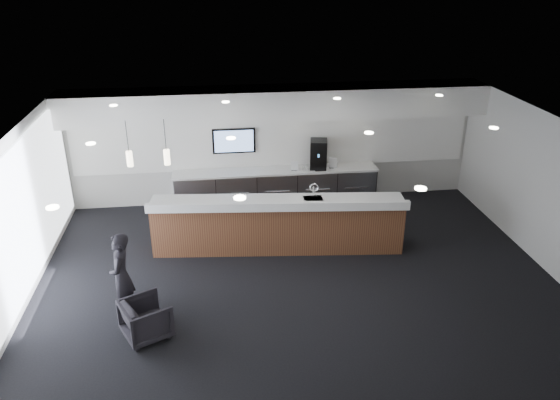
{
  "coord_description": "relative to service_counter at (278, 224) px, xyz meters",
  "views": [
    {
      "loc": [
        -1.49,
        -8.87,
        5.8
      ],
      "look_at": [
        -0.2,
        1.3,
        1.18
      ],
      "focal_mm": 35.0,
      "sensor_mm": 36.0,
      "label": 1
    }
  ],
  "objects": [
    {
      "name": "ceiling",
      "position": [
        0.23,
        -1.4,
        2.43
      ],
      "size": [
        10.0,
        8.0,
        0.02
      ],
      "primitive_type": "cube",
      "color": "black",
      "rests_on": "back_wall"
    },
    {
      "name": "pendant_right",
      "position": [
        -2.87,
        -0.6,
        1.68
      ],
      "size": [
        0.12,
        0.12,
        0.3
      ],
      "primitive_type": "cylinder",
      "color": "beige",
      "rests_on": "ceiling"
    },
    {
      "name": "back_wall",
      "position": [
        0.23,
        2.6,
        0.93
      ],
      "size": [
        10.0,
        0.02,
        3.0
      ],
      "primitive_type": "cube",
      "color": "silver",
      "rests_on": "ground"
    },
    {
      "name": "ground",
      "position": [
        0.23,
        -1.4,
        -0.57
      ],
      "size": [
        10.0,
        10.0,
        0.0
      ],
      "primitive_type": "plane",
      "color": "black",
      "rests_on": "ground"
    },
    {
      "name": "pendant_left",
      "position": [
        -2.17,
        -0.6,
        1.68
      ],
      "size": [
        0.12,
        0.12,
        0.3
      ],
      "primitive_type": "cylinder",
      "color": "beige",
      "rests_on": "ceiling"
    },
    {
      "name": "window_blinds_wall",
      "position": [
        -4.73,
        -1.4,
        0.93
      ],
      "size": [
        0.04,
        7.36,
        2.55
      ],
      "primitive_type": "cube",
      "color": "white",
      "rests_on": "left_wall"
    },
    {
      "name": "info_sign_right",
      "position": [
        1.65,
        2.17,
        0.51
      ],
      "size": [
        0.2,
        0.08,
        0.27
      ],
      "primitive_type": "cube",
      "rotation": [
        0.0,
        0.0,
        -0.31
      ],
      "color": "white",
      "rests_on": "back_credenza"
    },
    {
      "name": "cup_1",
      "position": [
        1.29,
        2.17,
        0.42
      ],
      "size": [
        0.13,
        0.13,
        0.09
      ],
      "primitive_type": "imported",
      "rotation": [
        0.0,
        0.0,
        0.65
      ],
      "color": "white",
      "rests_on": "back_credenza"
    },
    {
      "name": "info_sign_left",
      "position": [
        0.67,
        2.12,
        0.49
      ],
      "size": [
        0.17,
        0.04,
        0.24
      ],
      "primitive_type": "cube",
      "rotation": [
        0.0,
        0.0,
        -0.13
      ],
      "color": "white",
      "rests_on": "back_credenza"
    },
    {
      "name": "service_counter",
      "position": [
        0.0,
        0.0,
        0.0
      ],
      "size": [
        5.39,
        1.4,
        1.49
      ],
      "rotation": [
        0.0,
        0.0,
        -0.1
      ],
      "color": "#502A1A",
      "rests_on": "ground"
    },
    {
      "name": "wall_tv",
      "position": [
        -0.77,
        2.51,
        1.08
      ],
      "size": [
        1.05,
        0.08,
        0.62
      ],
      "color": "black",
      "rests_on": "back_wall"
    },
    {
      "name": "left_wall",
      "position": [
        -4.77,
        -1.4,
        0.93
      ],
      "size": [
        0.02,
        8.0,
        3.0
      ],
      "primitive_type": "cube",
      "color": "silver",
      "rests_on": "ground"
    },
    {
      "name": "right_wall",
      "position": [
        5.23,
        -1.4,
        0.93
      ],
      "size": [
        0.02,
        8.0,
        3.0
      ],
      "primitive_type": "cube",
      "color": "silver",
      "rests_on": "ground"
    },
    {
      "name": "cup_0",
      "position": [
        1.43,
        2.17,
        0.42
      ],
      "size": [
        0.09,
        0.09,
        0.09
      ],
      "primitive_type": "imported",
      "color": "white",
      "rests_on": "back_credenza"
    },
    {
      "name": "soffit_bulkhead",
      "position": [
        0.23,
        2.15,
        2.08
      ],
      "size": [
        10.0,
        0.9,
        0.7
      ],
      "primitive_type": "cube",
      "color": "white",
      "rests_on": "back_wall"
    },
    {
      "name": "ceiling_can_lights",
      "position": [
        0.23,
        -1.4,
        2.4
      ],
      "size": [
        7.0,
        5.0,
        0.02
      ],
      "primitive_type": null,
      "color": "white",
      "rests_on": "ceiling"
    },
    {
      "name": "coffee_machine",
      "position": [
        1.29,
        2.25,
        0.73
      ],
      "size": [
        0.49,
        0.57,
        0.71
      ],
      "rotation": [
        0.0,
        0.0,
        -0.19
      ],
      "color": "black",
      "rests_on": "back_credenza"
    },
    {
      "name": "back_credenza",
      "position": [
        0.23,
        2.24,
        -0.1
      ],
      "size": [
        5.06,
        0.66,
        0.95
      ],
      "color": "gray",
      "rests_on": "ground"
    },
    {
      "name": "cup_3",
      "position": [
        1.01,
        2.17,
        0.42
      ],
      "size": [
        0.12,
        0.12,
        0.09
      ],
      "primitive_type": "imported",
      "rotation": [
        0.0,
        0.0,
        1.94
      ],
      "color": "white",
      "rests_on": "back_credenza"
    },
    {
      "name": "armchair",
      "position": [
        -2.52,
        -2.68,
        -0.24
      ],
      "size": [
        0.97,
        0.96,
        0.67
      ],
      "primitive_type": "imported",
      "rotation": [
        0.0,
        0.0,
        2.03
      ],
      "color": "black",
      "rests_on": "ground"
    },
    {
      "name": "alcove_panel",
      "position": [
        0.23,
        2.57,
        1.03
      ],
      "size": [
        9.8,
        0.06,
        1.4
      ],
      "primitive_type": "cube",
      "color": "white",
      "rests_on": "back_wall"
    },
    {
      "name": "cup_2",
      "position": [
        1.15,
        2.17,
        0.42
      ],
      "size": [
        0.11,
        0.11,
        0.09
      ],
      "primitive_type": "imported",
      "rotation": [
        0.0,
        0.0,
        1.29
      ],
      "color": "white",
      "rests_on": "back_credenza"
    },
    {
      "name": "lounge_guest",
      "position": [
        -2.94,
        -2.03,
        0.22
      ],
      "size": [
        0.4,
        0.59,
        1.58
      ],
      "primitive_type": "imported",
      "rotation": [
        0.0,
        0.0,
        -1.61
      ],
      "color": "black",
      "rests_on": "ground"
    },
    {
      "name": "cup_4",
      "position": [
        0.87,
        2.17,
        0.42
      ],
      "size": [
        0.13,
        0.13,
        0.09
      ],
      "primitive_type": "imported",
      "rotation": [
        0.0,
        0.0,
        2.58
      ],
      "color": "white",
      "rests_on": "back_credenza"
    }
  ]
}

